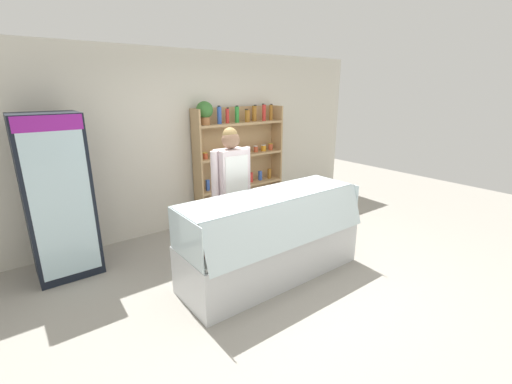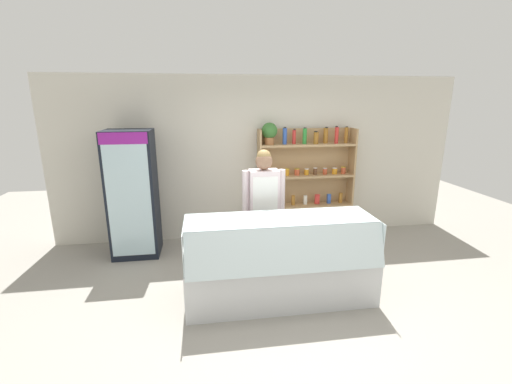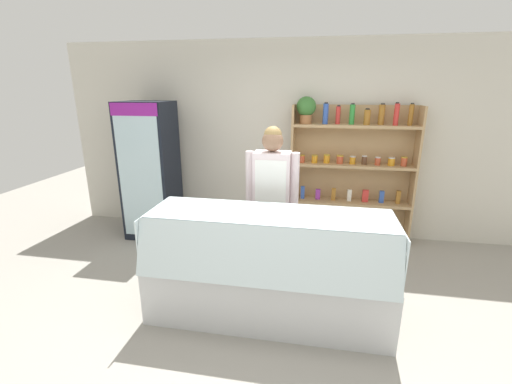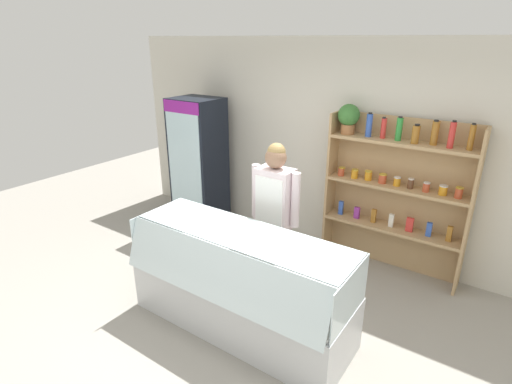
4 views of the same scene
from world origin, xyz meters
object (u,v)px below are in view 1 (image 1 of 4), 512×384
(drinks_fridge, at_px, (58,198))
(shop_clerk, at_px, (232,183))
(shelving_unit, at_px, (235,153))
(deli_display_case, at_px, (272,251))

(drinks_fridge, bearing_deg, shop_clerk, -24.42)
(shelving_unit, height_order, shop_clerk, shelving_unit)
(deli_display_case, bearing_deg, drinks_fridge, 140.75)
(drinks_fridge, distance_m, deli_display_case, 2.54)
(drinks_fridge, height_order, deli_display_case, drinks_fridge)
(shelving_unit, distance_m, shop_clerk, 1.47)
(deli_display_case, height_order, shop_clerk, shop_clerk)
(shelving_unit, distance_m, deli_display_case, 2.21)
(shop_clerk, bearing_deg, drinks_fridge, 155.58)
(deli_display_case, bearing_deg, shelving_unit, 67.52)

